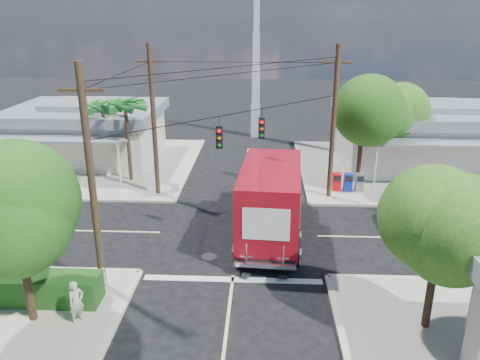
{
  "coord_description": "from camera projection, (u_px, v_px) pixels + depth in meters",
  "views": [
    {
      "loc": [
        1.16,
        -21.33,
        10.51
      ],
      "look_at": [
        0.0,
        2.0,
        2.2
      ],
      "focal_mm": 35.0,
      "sensor_mm": 36.0,
      "label": 1
    }
  ],
  "objects": [
    {
      "name": "utility_poles",
      "position": [
        208.0,
        136.0,
        23.67
      ],
      "size": [
        12.0,
        10.68,
        9.0
      ],
      "color": "#473321",
      "rests_on": "ground"
    },
    {
      "name": "radio_tower",
      "position": [
        256.0,
        73.0,
        40.56
      ],
      "size": [
        0.8,
        0.8,
        17.0
      ],
      "color": "silver",
      "rests_on": "ground"
    },
    {
      "name": "building_ne",
      "position": [
        421.0,
        135.0,
        33.55
      ],
      "size": [
        11.8,
        10.2,
        4.5
      ],
      "color": "silver",
      "rests_on": "sidewalk_ne"
    },
    {
      "name": "tree_se",
      "position": [
        442.0,
        225.0,
        15.15
      ],
      "size": [
        3.67,
        3.54,
        5.62
      ],
      "color": "#422D1C",
      "rests_on": "sidewalk_se"
    },
    {
      "name": "delivery_truck",
      "position": [
        271.0,
        199.0,
        22.98
      ],
      "size": [
        3.37,
        8.98,
        3.81
      ],
      "color": "black",
      "rests_on": "ground"
    },
    {
      "name": "sidewalk_ne",
      "position": [
        398.0,
        169.0,
        33.36
      ],
      "size": [
        14.12,
        14.12,
        0.14
      ],
      "color": "gray",
      "rests_on": "ground"
    },
    {
      "name": "hedge_sw",
      "position": [
        19.0,
        288.0,
        17.77
      ],
      "size": [
        6.2,
        1.2,
        1.1
      ],
      "primitive_type": "cube",
      "color": "#174016",
      "rests_on": "sidewalk_sw"
    },
    {
      "name": "picket_fence",
      "position": [
        34.0,
        277.0,
        18.52
      ],
      "size": [
        5.94,
        0.06,
        1.0
      ],
      "color": "silver",
      "rests_on": "sidewalk_sw"
    },
    {
      "name": "ground",
      "position": [
        238.0,
        234.0,
        23.65
      ],
      "size": [
        120.0,
        120.0,
        0.0
      ],
      "primitive_type": "plane",
      "color": "black",
      "rests_on": "ground"
    },
    {
      "name": "pedestrian",
      "position": [
        76.0,
        302.0,
        16.45
      ],
      "size": [
        0.65,
        0.7,
        1.61
      ],
      "primitive_type": "imported",
      "rotation": [
        0.0,
        0.0,
        0.97
      ],
      "color": "#B9B89B",
      "rests_on": "sidewalk_sw"
    },
    {
      "name": "palm_nw_back",
      "position": [
        102.0,
        107.0,
        31.0
      ],
      "size": [
        3.01,
        3.08,
        5.19
      ],
      "color": "#422D1C",
      "rests_on": "sidewalk_nw"
    },
    {
      "name": "vending_boxes",
      "position": [
        348.0,
        182.0,
        28.95
      ],
      "size": [
        1.9,
        0.5,
        1.1
      ],
      "color": "red",
      "rests_on": "sidewalk_ne"
    },
    {
      "name": "building_nw",
      "position": [
        88.0,
        131.0,
        35.19
      ],
      "size": [
        10.8,
        10.2,
        4.3
      ],
      "color": "beige",
      "rests_on": "sidewalk_nw"
    },
    {
      "name": "parked_car",
      "position": [
        449.0,
        215.0,
        23.92
      ],
      "size": [
        5.79,
        2.82,
        1.59
      ],
      "primitive_type": "imported",
      "rotation": [
        0.0,
        0.0,
        1.54
      ],
      "color": "silver",
      "rests_on": "ground"
    },
    {
      "name": "tree_ne_back",
      "position": [
        397.0,
        118.0,
        30.22
      ],
      "size": [
        3.77,
        3.66,
        5.82
      ],
      "color": "#422D1C",
      "rests_on": "sidewalk_ne"
    },
    {
      "name": "palm_nw_front",
      "position": [
        125.0,
        106.0,
        29.37
      ],
      "size": [
        3.01,
        3.08,
        5.59
      ],
      "color": "#422D1C",
      "rests_on": "sidewalk_nw"
    },
    {
      "name": "tree_sw_front",
      "position": [
        15.0,
        212.0,
        15.43
      ],
      "size": [
        3.88,
        3.78,
        6.03
      ],
      "color": "#422D1C",
      "rests_on": "sidewalk_sw"
    },
    {
      "name": "tree_ne_front",
      "position": [
        364.0,
        115.0,
        28.08
      ],
      "size": [
        4.21,
        4.14,
        6.66
      ],
      "color": "#422D1C",
      "rests_on": "sidewalk_ne"
    },
    {
      "name": "road_markings",
      "position": [
        236.0,
        248.0,
        22.26
      ],
      "size": [
        32.0,
        32.0,
        0.01
      ],
      "color": "beige",
      "rests_on": "ground"
    },
    {
      "name": "sidewalk_nw",
      "position": [
        98.0,
        164.0,
        34.37
      ],
      "size": [
        14.12,
        14.12,
        0.14
      ],
      "color": "gray",
      "rests_on": "ground"
    }
  ]
}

